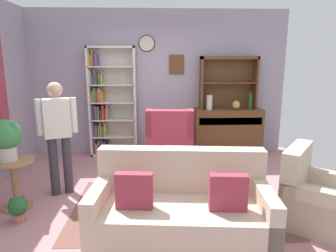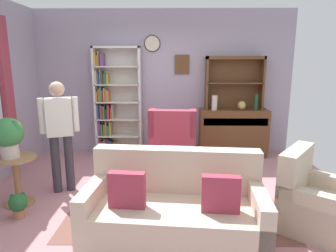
{
  "view_description": "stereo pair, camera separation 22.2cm",
  "coord_description": "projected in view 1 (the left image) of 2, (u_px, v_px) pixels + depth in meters",
  "views": [
    {
      "loc": [
        -0.07,
        -3.78,
        1.82
      ],
      "look_at": [
        0.1,
        0.2,
        0.95
      ],
      "focal_mm": 31.65,
      "sensor_mm": 36.0,
      "label": 1
    },
    {
      "loc": [
        0.16,
        -3.78,
        1.82
      ],
      "look_at": [
        0.1,
        0.2,
        0.95
      ],
      "focal_mm": 31.65,
      "sensor_mm": 36.0,
      "label": 2
    }
  ],
  "objects": [
    {
      "name": "ground_plane",
      "position": [
        161.0,
        197.0,
        4.08
      ],
      "size": [
        5.4,
        4.6,
        0.02
      ],
      "primitive_type": "cube",
      "color": "#B27A7F"
    },
    {
      "name": "wall_back",
      "position": [
        159.0,
        83.0,
        5.86
      ],
      "size": [
        5.0,
        0.09,
        2.8
      ],
      "color": "#A399AD",
      "rests_on": "ground_plane"
    },
    {
      "name": "area_rug",
      "position": [
        177.0,
        206.0,
        3.79
      ],
      "size": [
        2.63,
        1.66,
        0.01
      ],
      "primitive_type": "cube",
      "color": "brown",
      "rests_on": "ground_plane"
    },
    {
      "name": "bookshelf",
      "position": [
        109.0,
        105.0,
        5.72
      ],
      "size": [
        0.9,
        0.3,
        2.1
      ],
      "color": "silver",
      "rests_on": "ground_plane"
    },
    {
      "name": "sideboard",
      "position": [
        227.0,
        129.0,
        5.84
      ],
      "size": [
        1.3,
        0.45,
        0.92
      ],
      "color": "brown",
      "rests_on": "ground_plane"
    },
    {
      "name": "sideboard_hutch",
      "position": [
        228.0,
        75.0,
        5.72
      ],
      "size": [
        1.1,
        0.26,
        1.0
      ],
      "color": "brown",
      "rests_on": "sideboard"
    },
    {
      "name": "vase_tall",
      "position": [
        209.0,
        102.0,
        5.63
      ],
      "size": [
        0.11,
        0.11,
        0.28
      ],
      "primitive_type": "cylinder",
      "color": "beige",
      "rests_on": "sideboard"
    },
    {
      "name": "vase_round",
      "position": [
        236.0,
        105.0,
        5.68
      ],
      "size": [
        0.15,
        0.15,
        0.17
      ],
      "primitive_type": "ellipsoid",
      "color": "tan",
      "rests_on": "sideboard"
    },
    {
      "name": "bottle_wine",
      "position": [
        250.0,
        101.0,
        5.65
      ],
      "size": [
        0.07,
        0.07,
        0.31
      ],
      "primitive_type": "cylinder",
      "color": "#194223",
      "rests_on": "sideboard"
    },
    {
      "name": "couch_floral",
      "position": [
        181.0,
        210.0,
        3.06
      ],
      "size": [
        1.87,
        1.0,
        0.9
      ],
      "color": "beige",
      "rests_on": "ground_plane"
    },
    {
      "name": "armchair_floral",
      "position": [
        318.0,
        201.0,
        3.33
      ],
      "size": [
        1.08,
        1.07,
        0.88
      ],
      "color": "beige",
      "rests_on": "ground_plane"
    },
    {
      "name": "wingback_chair",
      "position": [
        170.0,
        146.0,
        5.13
      ],
      "size": [
        0.83,
        0.85,
        1.05
      ],
      "color": "#A33347",
      "rests_on": "ground_plane"
    },
    {
      "name": "plant_stand",
      "position": [
        14.0,
        178.0,
        3.69
      ],
      "size": [
        0.52,
        0.52,
        0.64
      ],
      "color": "#997047",
      "rests_on": "ground_plane"
    },
    {
      "name": "potted_plant_large",
      "position": [
        6.0,
        137.0,
        3.55
      ],
      "size": [
        0.37,
        0.37,
        0.51
      ],
      "color": "beige",
      "rests_on": "plant_stand"
    },
    {
      "name": "potted_plant_small",
      "position": [
        18.0,
        208.0,
        3.4
      ],
      "size": [
        0.22,
        0.22,
        0.3
      ],
      "color": "#AD6B4C",
      "rests_on": "ground_plane"
    },
    {
      "name": "person_reading",
      "position": [
        58.0,
        131.0,
        3.99
      ],
      "size": [
        0.51,
        0.31,
        1.56
      ],
      "color": "#38333D",
      "rests_on": "ground_plane"
    },
    {
      "name": "coffee_table",
      "position": [
        187.0,
        180.0,
        3.74
      ],
      "size": [
        0.8,
        0.5,
        0.42
      ],
      "color": "brown",
      "rests_on": "ground_plane"
    },
    {
      "name": "book_stack",
      "position": [
        185.0,
        170.0,
        3.76
      ],
      "size": [
        0.22,
        0.15,
        0.09
      ],
      "color": "#284C8C",
      "rests_on": "coffee_table"
    }
  ]
}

